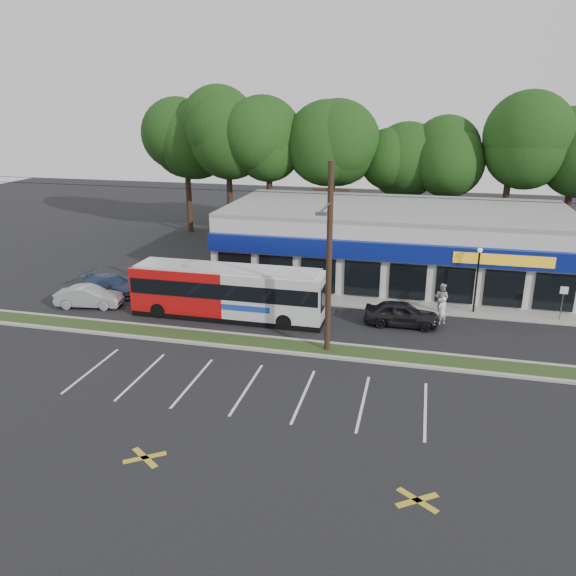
% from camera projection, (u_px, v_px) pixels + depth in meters
% --- Properties ---
extents(ground, '(120.00, 120.00, 0.00)m').
position_uv_depth(ground, '(268.00, 353.00, 29.81)').
color(ground, black).
rests_on(ground, ground).
extents(grass_strip, '(40.00, 1.60, 0.12)m').
position_uv_depth(grass_strip, '(273.00, 344.00, 30.71)').
color(grass_strip, '#2C3E19').
rests_on(grass_strip, ground).
extents(curb_south, '(40.00, 0.25, 0.14)m').
position_uv_depth(curb_south, '(269.00, 351.00, 29.93)').
color(curb_south, '#9E9E93').
rests_on(curb_south, ground).
extents(curb_north, '(40.00, 0.25, 0.14)m').
position_uv_depth(curb_north, '(277.00, 338.00, 31.49)').
color(curb_north, '#9E9E93').
rests_on(curb_north, ground).
extents(sidewalk, '(32.00, 2.20, 0.10)m').
position_uv_depth(sidewalk, '(378.00, 304.00, 36.96)').
color(sidewalk, '#9E9E93').
rests_on(sidewalk, ground).
extents(strip_mall, '(25.00, 12.55, 5.30)m').
position_uv_depth(strip_mall, '(394.00, 242.00, 42.41)').
color(strip_mall, '#BBB7AD').
rests_on(strip_mall, ground).
extents(utility_pole, '(50.00, 2.77, 10.00)m').
position_uv_depth(utility_pole, '(326.00, 253.00, 28.32)').
color(utility_pole, black).
rests_on(utility_pole, ground).
extents(lamp_post, '(0.30, 0.30, 4.25)m').
position_uv_depth(lamp_post, '(477.00, 273.00, 34.60)').
color(lamp_post, black).
rests_on(lamp_post, ground).
extents(sign_post, '(0.45, 0.10, 2.23)m').
position_uv_depth(sign_post, '(563.00, 297.00, 33.62)').
color(sign_post, '#59595E').
rests_on(sign_post, ground).
extents(tree_line, '(46.76, 6.76, 11.83)m').
position_uv_depth(tree_line, '(388.00, 152.00, 50.22)').
color(tree_line, black).
rests_on(tree_line, ground).
extents(metrobus, '(11.98, 2.54, 3.22)m').
position_uv_depth(metrobus, '(228.00, 291.00, 34.27)').
color(metrobus, '#B00D0E').
rests_on(metrobus, ground).
extents(car_dark, '(4.38, 1.80, 1.48)m').
position_uv_depth(car_dark, '(402.00, 314.00, 33.28)').
color(car_dark, black).
rests_on(car_dark, ground).
extents(car_silver, '(4.40, 2.16, 1.39)m').
position_uv_depth(car_silver, '(89.00, 297.00, 36.34)').
color(car_silver, '#9DA1A5').
rests_on(car_silver, ground).
extents(car_blue, '(4.86, 2.79, 1.33)m').
position_uv_depth(car_blue, '(112.00, 285.00, 38.80)').
color(car_blue, navy).
rests_on(car_blue, ground).
extents(pedestrian_a, '(0.75, 0.72, 1.73)m').
position_uv_depth(pedestrian_a, '(442.00, 311.00, 33.41)').
color(pedestrian_a, white).
rests_on(pedestrian_a, ground).
extents(pedestrian_b, '(1.17, 1.09, 1.92)m').
position_uv_depth(pedestrian_b, '(442.00, 298.00, 35.32)').
color(pedestrian_b, '#B8AAA5').
rests_on(pedestrian_b, ground).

